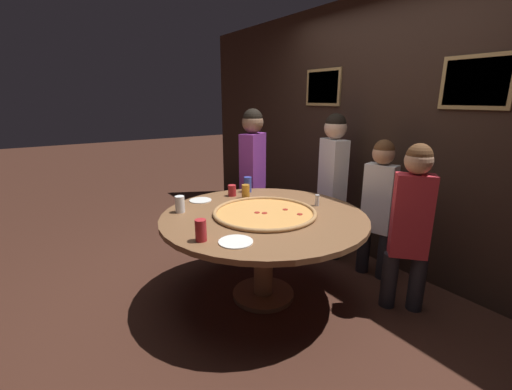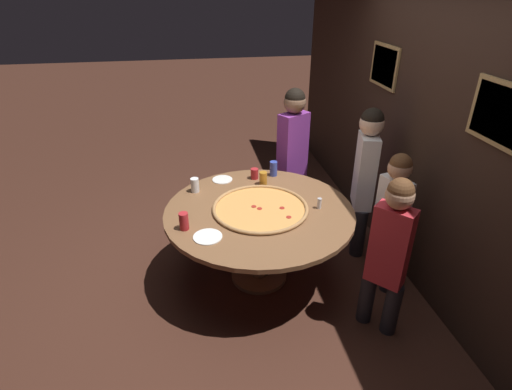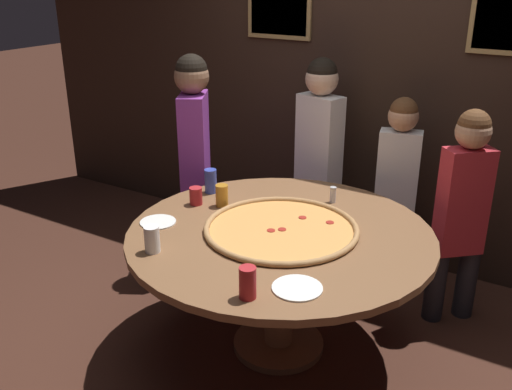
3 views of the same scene
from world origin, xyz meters
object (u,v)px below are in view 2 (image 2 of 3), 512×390
Objects in this scene: drink_cup_far_right at (195,185)px; diner_side_right at (389,249)px; drink_cup_beside_pizza at (254,174)px; giant_pizza at (260,208)px; drink_cup_centre_back at (273,169)px; dining_table at (259,222)px; condiment_shaker at (319,203)px; drink_cup_by_shaker at (184,221)px; diner_far_right at (365,174)px; white_plate_beside_cup at (222,180)px; white_plate_left_side at (208,237)px; diner_centre_back at (293,150)px; drink_cup_near_left at (263,178)px; diner_side_left at (391,215)px.

drink_cup_far_right is 1.80m from diner_side_right.
drink_cup_far_right is (0.18, -0.59, 0.01)m from drink_cup_beside_pizza.
giant_pizza is 5.55× the size of drink_cup_centre_back.
drink_cup_centre_back is at bearing 157.76° from dining_table.
drink_cup_by_shaker is at bearing -83.68° from condiment_shaker.
diner_far_right reaches higher than drink_cup_beside_pizza.
dining_table is 1.97× the size of giant_pizza.
drink_cup_beside_pizza is 0.08× the size of diner_side_right.
white_plate_beside_cup reaches higher than dining_table.
diner_far_right reaches higher than white_plate_left_side.
drink_cup_near_left is at bearing -158.56° from diner_centre_back.
drink_cup_far_right is at bearing -128.40° from giant_pizza.
white_plate_beside_cup is 1.62m from diner_side_left.
drink_cup_far_right is at bearing -53.65° from white_plate_beside_cup.
diner_side_right reaches higher than dining_table.
dining_table is 1.07× the size of diner_centre_back.
dining_table is at bearing -91.20° from giant_pizza.
drink_cup_centre_back is 0.10× the size of diner_centre_back.
diner_far_right is 1.16× the size of diner_side_left.
diner_side_right is at bearing 24.77° from condiment_shaker.
diner_far_right reaches higher than diner_side_left.
drink_cup_centre_back is at bearing 91.64° from white_plate_beside_cup.
white_plate_left_side is (0.77, 0.06, -0.06)m from drink_cup_far_right.
diner_side_left reaches higher than drink_cup_by_shaker.
diner_side_left reaches higher than drink_cup_centre_back.
diner_side_left reaches higher than dining_table.
condiment_shaker is (0.70, 0.77, 0.05)m from white_plate_beside_cup.
diner_centre_back is (-0.98, 0.55, 0.25)m from dining_table.
drink_cup_far_right is at bearing 169.97° from drink_cup_by_shaker.
diner_far_right reaches higher than white_plate_beside_cup.
drink_cup_beside_pizza is at bearing -171.73° from diner_centre_back.
giant_pizza is 0.68m from drink_cup_by_shaker.
drink_cup_beside_pizza is 0.78× the size of drink_cup_far_right.
giant_pizza is 0.54× the size of diner_centre_back.
drink_cup_by_shaker is (0.20, -0.65, 0.06)m from giant_pizza.
diner_centre_back reaches higher than white_plate_left_side.
drink_cup_near_left is at bearing 165.06° from dining_table.
drink_cup_beside_pizza is 0.20m from drink_cup_centre_back.
drink_cup_beside_pizza is 1.56m from diner_side_right.
white_plate_left_side is at bearing 30.27° from diner_side_right.
drink_cup_far_right is at bearing -175.38° from white_plate_left_side.
condiment_shaker reaches higher than white_plate_beside_cup.
drink_cup_by_shaker is 0.11× the size of diner_side_right.
diner_side_left is (0.57, 0.01, -0.11)m from diner_far_right.
dining_table is at bearing 51.14° from drink_cup_far_right.
diner_far_right is (-0.64, 1.55, 0.10)m from white_plate_left_side.
drink_cup_beside_pizza is at bearing 174.10° from dining_table.
dining_table is at bearing 107.22° from drink_cup_by_shaker.
condiment_shaker is 0.06× the size of diner_centre_back.
diner_side_left reaches higher than drink_cup_far_right.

